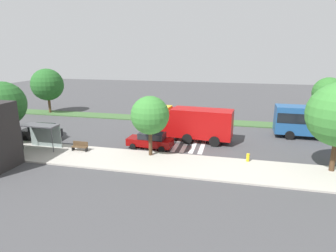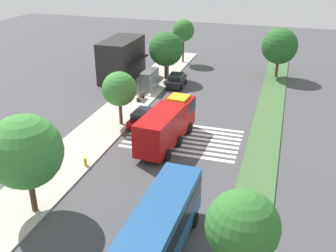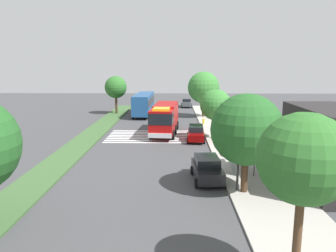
{
  "view_description": "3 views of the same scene",
  "coord_description": "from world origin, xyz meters",
  "px_view_note": "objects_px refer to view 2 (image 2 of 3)",
  "views": [
    {
      "loc": [
        -8.01,
        31.0,
        9.59
      ],
      "look_at": [
        -0.87,
        1.05,
        1.42
      ],
      "focal_mm": 30.22,
      "sensor_mm": 36.0,
      "label": 1
    },
    {
      "loc": [
        -35.13,
        -8.59,
        17.22
      ],
      "look_at": [
        -2.53,
        1.37,
        1.46
      ],
      "focal_mm": 42.15,
      "sensor_mm": 36.0,
      "label": 2
    },
    {
      "loc": [
        35.41,
        2.46,
        8.42
      ],
      "look_at": [
        -2.15,
        1.69,
        1.21
      ],
      "focal_mm": 34.32,
      "sensor_mm": 36.0,
      "label": 3
    }
  ],
  "objects_px": {
    "transit_bus": "(158,231)",
    "sidewalk_tree_far_west": "(25,152)",
    "fire_truck": "(168,123)",
    "sidewalk_tree_east": "(183,31)",
    "sidewalk_tree_center": "(166,49)",
    "median_tree_far_west": "(242,227)",
    "parked_car_mid": "(143,117)",
    "street_lamp": "(168,56)",
    "bus_stop_shelter": "(152,76)",
    "median_tree_west": "(280,46)",
    "fire_hydrant": "(85,162)",
    "sidewalk_tree_west": "(119,89)",
    "parked_car_east": "(176,80)",
    "bench_near_shelter": "(141,96)"
  },
  "relations": [
    {
      "from": "transit_bus",
      "to": "sidewalk_tree_far_west",
      "type": "xyz_separation_m",
      "value": [
        1.94,
        9.81,
        2.68
      ]
    },
    {
      "from": "fire_truck",
      "to": "sidewalk_tree_east",
      "type": "relative_size",
      "value": 1.44
    },
    {
      "from": "sidewalk_tree_center",
      "to": "sidewalk_tree_east",
      "type": "xyz_separation_m",
      "value": [
        9.11,
        0.0,
        0.77
      ]
    },
    {
      "from": "sidewalk_tree_center",
      "to": "median_tree_far_west",
      "type": "xyz_separation_m",
      "value": [
        -34.46,
        -14.65,
        0.3
      ]
    },
    {
      "from": "parked_car_mid",
      "to": "street_lamp",
      "type": "bearing_deg",
      "value": 10.29
    },
    {
      "from": "transit_bus",
      "to": "bus_stop_shelter",
      "type": "bearing_deg",
      "value": -158.82
    },
    {
      "from": "transit_bus",
      "to": "median_tree_west",
      "type": "distance_m",
      "value": 38.9
    },
    {
      "from": "median_tree_far_west",
      "to": "fire_hydrant",
      "type": "xyz_separation_m",
      "value": [
        9.79,
        14.15,
        -4.12
      ]
    },
    {
      "from": "median_tree_west",
      "to": "sidewalk_tree_far_west",
      "type": "bearing_deg",
      "value": 158.18
    },
    {
      "from": "transit_bus",
      "to": "bus_stop_shelter",
      "type": "distance_m",
      "value": 30.25
    },
    {
      "from": "street_lamp",
      "to": "sidewalk_tree_west",
      "type": "xyz_separation_m",
      "value": [
        -15.56,
        0.4,
        0.42
      ]
    },
    {
      "from": "street_lamp",
      "to": "median_tree_far_west",
      "type": "xyz_separation_m",
      "value": [
        -34.2,
        -14.25,
        1.08
      ]
    },
    {
      "from": "sidewalk_tree_east",
      "to": "median_tree_west",
      "type": "relative_size",
      "value": 0.97
    },
    {
      "from": "median_tree_west",
      "to": "fire_truck",
      "type": "bearing_deg",
      "value": 159.51
    },
    {
      "from": "fire_truck",
      "to": "median_tree_far_west",
      "type": "xyz_separation_m",
      "value": [
        -16.2,
        -8.81,
        2.56
      ]
    },
    {
      "from": "fire_truck",
      "to": "parked_car_east",
      "type": "distance_m",
      "value": 16.27
    },
    {
      "from": "transit_bus",
      "to": "sidewalk_tree_west",
      "type": "height_order",
      "value": "sidewalk_tree_west"
    },
    {
      "from": "bench_near_shelter",
      "to": "median_tree_far_west",
      "type": "distance_m",
      "value": 30.09
    },
    {
      "from": "transit_bus",
      "to": "sidewalk_tree_center",
      "type": "relative_size",
      "value": 1.65
    },
    {
      "from": "fire_truck",
      "to": "median_tree_west",
      "type": "distance_m",
      "value": 25.3
    },
    {
      "from": "bus_stop_shelter",
      "to": "sidewalk_tree_east",
      "type": "xyz_separation_m",
      "value": [
        13.84,
        -0.42,
        3.2
      ]
    },
    {
      "from": "sidewalk_tree_far_west",
      "to": "median_tree_far_west",
      "type": "xyz_separation_m",
      "value": [
        -3.2,
        -14.65,
        -0.2
      ]
    },
    {
      "from": "street_lamp",
      "to": "median_tree_west",
      "type": "xyz_separation_m",
      "value": [
        5.59,
        -14.25,
        1.02
      ]
    },
    {
      "from": "fire_hydrant",
      "to": "sidewalk_tree_center",
      "type": "bearing_deg",
      "value": 1.16
    },
    {
      "from": "parked_car_east",
      "to": "transit_bus",
      "type": "xyz_separation_m",
      "value": [
        -30.75,
        -7.6,
        1.23
      ]
    },
    {
      "from": "median_tree_west",
      "to": "sidewalk_tree_east",
      "type": "bearing_deg",
      "value": 75.51
    },
    {
      "from": "fire_truck",
      "to": "sidewalk_tree_east",
      "type": "height_order",
      "value": "sidewalk_tree_east"
    },
    {
      "from": "bench_near_shelter",
      "to": "transit_bus",
      "type": "bearing_deg",
      "value": -157.3
    },
    {
      "from": "fire_truck",
      "to": "sidewalk_tree_far_west",
      "type": "relative_size",
      "value": 1.34
    },
    {
      "from": "street_lamp",
      "to": "sidewalk_tree_far_west",
      "type": "bearing_deg",
      "value": 179.26
    },
    {
      "from": "parked_car_east",
      "to": "bench_near_shelter",
      "type": "relative_size",
      "value": 2.72
    },
    {
      "from": "sidewalk_tree_far_west",
      "to": "sidewalk_tree_west",
      "type": "xyz_separation_m",
      "value": [
        15.43,
        0.0,
        -0.86
      ]
    },
    {
      "from": "fire_truck",
      "to": "bus_stop_shelter",
      "type": "relative_size",
      "value": 2.75
    },
    {
      "from": "street_lamp",
      "to": "bus_stop_shelter",
      "type": "bearing_deg",
      "value": 169.61
    },
    {
      "from": "parked_car_east",
      "to": "sidewalk_tree_west",
      "type": "bearing_deg",
      "value": 167.51
    },
    {
      "from": "parked_car_mid",
      "to": "bench_near_shelter",
      "type": "xyz_separation_m",
      "value": [
        6.43,
        2.62,
        -0.27
      ]
    },
    {
      "from": "fire_truck",
      "to": "median_tree_far_west",
      "type": "bearing_deg",
      "value": -146.58
    },
    {
      "from": "bus_stop_shelter",
      "to": "sidewalk_tree_west",
      "type": "xyz_separation_m",
      "value": [
        -11.09,
        -0.42,
        2.07
      ]
    },
    {
      "from": "sidewalk_tree_center",
      "to": "median_tree_far_west",
      "type": "height_order",
      "value": "sidewalk_tree_center"
    },
    {
      "from": "parked_car_mid",
      "to": "parked_car_east",
      "type": "distance_m",
      "value": 12.72
    },
    {
      "from": "bench_near_shelter",
      "to": "street_lamp",
      "type": "bearing_deg",
      "value": -5.58
    },
    {
      "from": "parked_car_east",
      "to": "median_tree_west",
      "type": "xyz_separation_m",
      "value": [
        7.77,
        -12.44,
        3.65
      ]
    },
    {
      "from": "bus_stop_shelter",
      "to": "street_lamp",
      "type": "xyz_separation_m",
      "value": [
        4.47,
        -0.82,
        1.65
      ]
    },
    {
      "from": "bus_stop_shelter",
      "to": "median_tree_west",
      "type": "relative_size",
      "value": 0.51
    },
    {
      "from": "parked_car_east",
      "to": "sidewalk_tree_east",
      "type": "xyz_separation_m",
      "value": [
        11.56,
        2.2,
        4.19
      ]
    },
    {
      "from": "parked_car_mid",
      "to": "fire_hydrant",
      "type": "distance_m",
      "value": 9.66
    },
    {
      "from": "parked_car_mid",
      "to": "sidewalk_tree_east",
      "type": "relative_size",
      "value": 0.7
    },
    {
      "from": "fire_truck",
      "to": "median_tree_west",
      "type": "relative_size",
      "value": 1.4
    },
    {
      "from": "sidewalk_tree_far_west",
      "to": "sidewalk_tree_west",
      "type": "bearing_deg",
      "value": 0.0
    },
    {
      "from": "fire_truck",
      "to": "fire_hydrant",
      "type": "height_order",
      "value": "fire_truck"
    }
  ]
}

